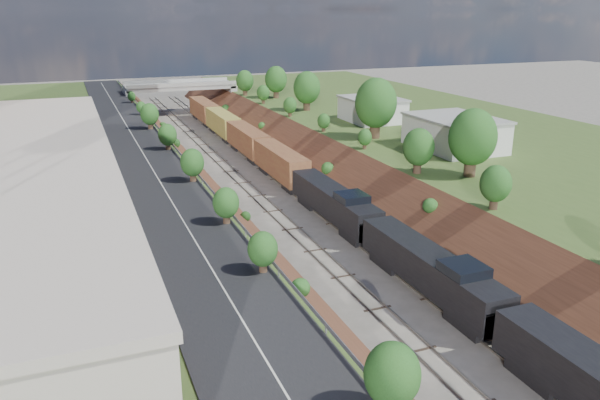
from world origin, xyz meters
The scene contains 14 objects.
platform_right centered at (33.00, 60.00, 2.50)m, with size 44.00×180.00×5.00m, color #3E5824.
embankment_left centered at (-11.00, 60.00, 0.00)m, with size 7.07×180.00×7.07m, color brown.
embankment_right centered at (11.00, 60.00, 0.00)m, with size 7.07×180.00×7.07m, color brown.
rail_left_track centered at (-2.60, 60.00, 0.09)m, with size 1.58×180.00×0.18m, color gray.
rail_right_track centered at (2.60, 60.00, 0.09)m, with size 1.58×180.00×0.18m, color gray.
road centered at (-15.50, 60.00, 5.05)m, with size 8.00×180.00×0.10m, color black.
guardrail centered at (-11.40, 59.80, 5.55)m, with size 0.10×171.00×0.70m.
commercial_building centered at (-28.00, 38.00, 8.51)m, with size 14.30×62.30×7.00m.
overpass centered at (0.00, 122.00, 4.92)m, with size 24.50×8.30×7.40m.
white_building_near centered at (23.50, 52.00, 7.00)m, with size 9.00×12.00×4.00m, color silver.
white_building_far centered at (23.00, 74.00, 6.80)m, with size 8.00×10.00×3.60m, color silver.
tree_right_large centered at (17.00, 40.00, 9.38)m, with size 5.25×5.25×7.61m.
tree_left_crest centered at (-11.80, 20.00, 7.04)m, with size 2.45×2.45×3.55m.
freight_train centered at (2.60, 60.33, 2.54)m, with size 2.99×120.59×4.55m.
Camera 1 is at (-23.64, -11.42, 22.75)m, focal length 35.00 mm.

